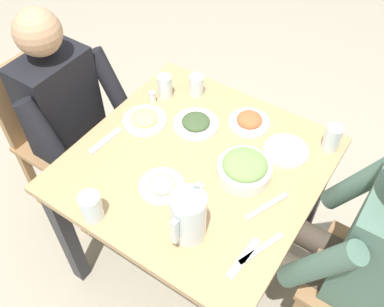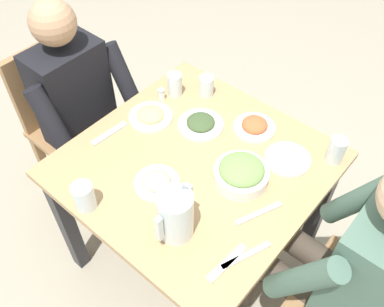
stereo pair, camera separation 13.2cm
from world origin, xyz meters
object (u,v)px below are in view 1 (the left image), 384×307
at_px(chair_near, 54,128).
at_px(diner_near, 78,123).
at_px(plate_beans, 162,185).
at_px(water_glass_far_left, 91,207).
at_px(plate_dolmas, 196,123).
at_px(plate_fries, 145,119).
at_px(dining_table, 196,180).
at_px(salt_shaker, 152,97).
at_px(salad_bowl, 244,168).
at_px(plate_rice_curry, 249,121).
at_px(diner_far, 347,241).
at_px(water_glass_near_right, 196,85).
at_px(water_glass_by_pitcher, 165,86).
at_px(water_glass_near_left, 332,138).
at_px(water_pitcher, 188,216).
at_px(plate_yoghurt, 286,149).

xyz_separation_m(chair_near, diner_near, (0.00, 0.20, 0.15)).
relative_size(plate_beans, water_glass_far_left, 1.58).
relative_size(diner_near, plate_dolmas, 6.11).
relative_size(plate_fries, plate_dolmas, 0.97).
height_order(dining_table, salt_shaker, salt_shaker).
bearing_deg(dining_table, plate_fries, -101.73).
xyz_separation_m(salad_bowl, plate_dolmas, (-0.12, -0.30, -0.03)).
bearing_deg(plate_beans, chair_near, -99.67).
xyz_separation_m(dining_table, plate_rice_curry, (-0.30, 0.07, 0.14)).
distance_m(diner_far, plate_dolmas, 0.74).
distance_m(salad_bowl, plate_rice_curry, 0.28).
xyz_separation_m(dining_table, water_glass_near_right, (-0.34, -0.22, 0.17)).
bearing_deg(salad_bowl, plate_fries, -92.49).
distance_m(plate_fries, water_glass_far_left, 0.49).
height_order(dining_table, water_glass_by_pitcher, water_glass_by_pitcher).
xyz_separation_m(diner_near, water_glass_near_left, (-0.40, 1.01, 0.14)).
relative_size(diner_far, water_glass_near_left, 10.65).
height_order(dining_table, water_glass_near_left, water_glass_near_left).
relative_size(water_pitcher, water_glass_far_left, 1.76).
bearing_deg(plate_beans, diner_far, 109.14).
bearing_deg(water_pitcher, water_glass_near_left, 158.44).
xyz_separation_m(chair_near, water_glass_near_left, (-0.40, 1.22, 0.29)).
bearing_deg(plate_dolmas, salt_shaker, -94.34).
distance_m(plate_fries, plate_dolmas, 0.22).
distance_m(chair_near, water_glass_near_left, 1.31).
distance_m(plate_yoghurt, water_glass_by_pitcher, 0.60).
relative_size(diner_near, water_pitcher, 6.17).
distance_m(plate_yoghurt, water_glass_near_left, 0.18).
bearing_deg(water_pitcher, salad_bowl, 173.56).
xyz_separation_m(chair_near, water_pitcher, (0.23, 0.97, 0.33)).
relative_size(salad_bowl, plate_dolmas, 1.07).
bearing_deg(diner_near, plate_yoghurt, 107.77).
bearing_deg(plate_fries, diner_far, 89.17).
distance_m(water_pitcher, plate_fries, 0.57).
height_order(water_pitcher, plate_rice_curry, water_pitcher).
bearing_deg(water_glass_far_left, diner_far, 120.51).
bearing_deg(water_pitcher, plate_beans, -118.53).
height_order(dining_table, plate_fries, plate_fries).
distance_m(diner_far, water_glass_far_left, 0.91).
relative_size(plate_yoghurt, plate_dolmas, 0.92).
bearing_deg(plate_fries, water_glass_near_right, 164.18).
bearing_deg(plate_dolmas, chair_near, -73.54).
height_order(salad_bowl, water_glass_near_left, water_glass_near_left).
relative_size(salad_bowl, salt_shaker, 3.79).
xyz_separation_m(dining_table, water_glass_by_pitcher, (-0.25, -0.33, 0.17)).
xyz_separation_m(water_glass_far_left, salt_shaker, (-0.59, -0.19, -0.03)).
height_order(chair_near, diner_near, diner_near).
bearing_deg(plate_rice_curry, plate_fries, -57.67).
distance_m(plate_rice_curry, water_glass_far_left, 0.74).
xyz_separation_m(water_pitcher, water_glass_far_left, (0.13, -0.31, -0.04)).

